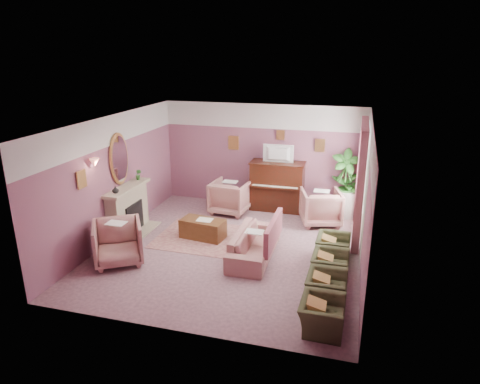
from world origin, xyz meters
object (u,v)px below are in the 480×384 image
(coffee_table, at_px, (203,229))
(olive_chair_c, at_px, (330,262))
(floral_armchair_left, at_px, (230,195))
(sofa, at_px, (254,239))
(side_table, at_px, (348,204))
(floral_armchair_right, at_px, (321,205))
(olive_chair_a, at_px, (322,310))
(olive_chair_d, at_px, (333,244))
(piano, at_px, (277,187))
(olive_chair_b, at_px, (327,284))
(floral_armchair_front, at_px, (118,240))
(television, at_px, (278,153))

(coffee_table, bearing_deg, olive_chair_c, -20.01)
(floral_armchair_left, bearing_deg, olive_chair_c, -44.91)
(sofa, height_order, side_table, sofa)
(floral_armchair_right, distance_m, side_table, 0.94)
(olive_chair_a, height_order, olive_chair_c, same)
(olive_chair_c, distance_m, olive_chair_d, 0.82)
(olive_chair_c, bearing_deg, side_table, 86.33)
(olive_chair_c, bearing_deg, piano, 116.34)
(coffee_table, relative_size, olive_chair_d, 1.29)
(sofa, distance_m, side_table, 3.37)
(olive_chair_d, bearing_deg, sofa, -168.55)
(olive_chair_c, bearing_deg, floral_armchair_right, 99.21)
(floral_armchair_right, relative_size, olive_chair_a, 1.25)
(side_table, bearing_deg, olive_chair_d, -94.85)
(olive_chair_b, height_order, olive_chair_d, same)
(floral_armchair_left, relative_size, floral_armchair_right, 1.00)
(olive_chair_d, bearing_deg, olive_chair_b, -90.00)
(floral_armchair_front, relative_size, olive_chair_b, 1.25)
(coffee_table, height_order, sofa, sofa)
(coffee_table, xyz_separation_m, side_table, (3.17, 2.26, 0.12))
(olive_chair_b, distance_m, olive_chair_d, 1.64)
(sofa, height_order, olive_chair_c, sofa)
(floral_armchair_right, distance_m, olive_chair_b, 3.53)
(floral_armchair_right, height_order, olive_chair_d, floral_armchair_right)
(olive_chair_b, bearing_deg, piano, 111.73)
(piano, relative_size, sofa, 0.71)
(floral_armchair_left, relative_size, floral_armchair_front, 1.00)
(sofa, bearing_deg, floral_armchair_left, 117.90)
(floral_armchair_right, xyz_separation_m, olive_chair_d, (0.43, -1.86, -0.15))
(floral_armchair_front, height_order, olive_chair_a, floral_armchair_front)
(coffee_table, height_order, floral_armchair_right, floral_armchair_right)
(floral_armchair_right, xyz_separation_m, floral_armchair_front, (-3.77, -3.18, 0.00))
(olive_chair_a, bearing_deg, floral_armchair_front, 164.89)
(television, xyz_separation_m, olive_chair_a, (1.68, -4.98, -1.27))
(sofa, xyz_separation_m, floral_armchair_front, (-2.60, -1.00, 0.09))
(floral_armchair_front, bearing_deg, olive_chair_a, -15.11)
(television, bearing_deg, floral_armchair_right, -27.94)
(floral_armchair_left, height_order, olive_chair_c, floral_armchair_left)
(olive_chair_c, relative_size, olive_chair_d, 1.00)
(floral_armchair_right, relative_size, side_table, 1.39)
(olive_chair_c, xyz_separation_m, side_table, (0.21, 3.34, 0.02))
(floral_armchair_front, bearing_deg, side_table, 41.06)
(olive_chair_d, bearing_deg, side_table, 85.15)
(olive_chair_a, relative_size, olive_chair_c, 1.00)
(piano, bearing_deg, floral_armchair_front, -123.01)
(olive_chair_c, height_order, olive_chair_d, same)
(floral_armchair_front, relative_size, olive_chair_d, 1.25)
(floral_armchair_right, xyz_separation_m, olive_chair_a, (0.43, -4.32, -0.15))
(olive_chair_b, relative_size, side_table, 1.10)
(sofa, relative_size, olive_chair_a, 2.53)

